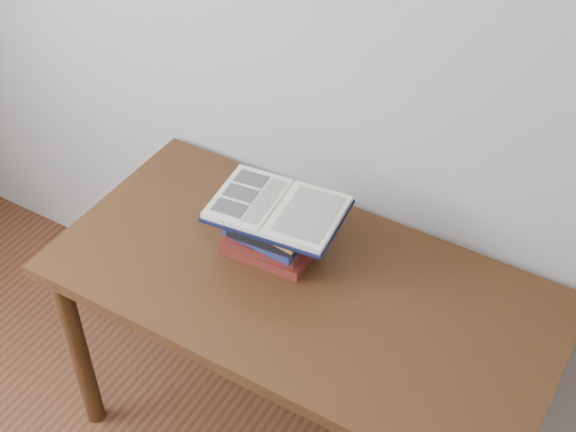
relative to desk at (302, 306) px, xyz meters
The scene contains 3 objects.
desk is the anchor object (origin of this frame).
book_stack 0.22m from the desk, 157.21° to the left, with size 0.27×0.18×0.15m.
open_book 0.29m from the desk, 151.04° to the left, with size 0.37×0.28×0.03m.
Camera 1 is at (0.78, 0.09, 2.30)m, focal length 50.00 mm.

